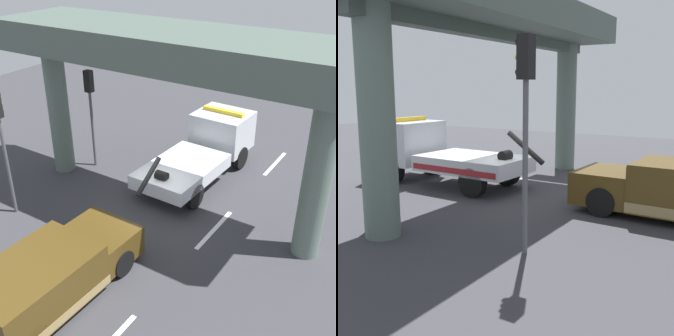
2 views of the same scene
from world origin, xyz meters
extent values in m
cube|color=#38383D|center=(0.00, 0.00, -0.05)|extent=(60.00, 40.00, 0.10)
cube|color=silver|center=(0.00, -2.32, 0.00)|extent=(2.60, 0.16, 0.01)
cube|color=silver|center=(6.00, -2.32, 0.00)|extent=(2.60, 0.16, 0.01)
cube|color=silver|center=(1.66, 0.03, 0.93)|extent=(3.91, 2.51, 0.55)
cube|color=silver|center=(4.99, -0.06, 1.48)|extent=(2.11, 2.36, 1.65)
cube|color=black|center=(5.60, -0.08, 1.84)|extent=(0.12, 2.21, 0.66)
cube|color=maroon|center=(1.69, 1.24, 0.84)|extent=(3.65, 0.12, 0.20)
cylinder|color=black|center=(-0.53, 0.09, 1.66)|extent=(1.42, 0.22, 1.07)
cylinder|color=black|center=(0.27, 0.07, 1.32)|extent=(0.37, 0.46, 0.36)
cube|color=yellow|center=(4.99, -0.06, 2.38)|extent=(0.29, 1.93, 0.16)
cylinder|color=black|center=(4.82, 0.98, 0.50)|extent=(1.01, 0.35, 1.00)
cylinder|color=black|center=(4.76, -1.09, 0.50)|extent=(1.01, 0.35, 1.00)
cylinder|color=black|center=(0.92, 1.09, 0.50)|extent=(1.01, 0.35, 1.00)
cylinder|color=black|center=(0.86, -0.99, 0.50)|extent=(1.01, 0.35, 1.00)
cube|color=#4C3814|center=(-3.35, -0.05, 0.71)|extent=(1.79, 2.16, 0.95)
cube|color=black|center=(-4.20, -0.03, 1.20)|extent=(0.11, 1.94, 0.59)
cylinder|color=black|center=(-3.48, 0.91, 0.42)|extent=(0.85, 0.30, 0.84)
cylinder|color=black|center=(-3.53, -1.01, 0.42)|extent=(0.85, 0.30, 0.84)
cylinder|color=#596B60|center=(0.51, 5.35, 2.74)|extent=(0.87, 0.87, 5.49)
cylinder|color=#596B60|center=(0.51, -5.35, 2.74)|extent=(0.87, 0.87, 5.49)
cube|color=#4B5B52|center=(0.51, 0.00, 6.02)|extent=(3.60, 12.70, 1.07)
cube|color=#3E4A43|center=(0.51, 0.00, 5.31)|extent=(0.50, 12.30, 0.36)
cylinder|color=#515456|center=(-3.00, 4.46, 1.88)|extent=(0.12, 0.12, 3.77)
cube|color=black|center=(-3.00, 4.46, 4.22)|extent=(0.28, 0.32, 0.90)
sphere|color=#360605|center=(-2.84, 4.46, 4.52)|extent=(0.18, 0.18, 0.18)
sphere|color=gold|center=(-2.84, 4.46, 4.22)|extent=(0.18, 0.18, 0.18)
sphere|color=black|center=(-2.84, 4.46, 3.92)|extent=(0.18, 0.18, 0.18)
cylinder|color=#515456|center=(1.50, 4.46, 1.71)|extent=(0.12, 0.12, 3.42)
cube|color=black|center=(1.50, 4.46, 3.87)|extent=(0.28, 0.32, 0.90)
sphere|color=#360605|center=(1.66, 4.46, 4.17)|extent=(0.18, 0.18, 0.18)
sphere|color=gold|center=(1.66, 4.46, 3.87)|extent=(0.18, 0.18, 0.18)
sphere|color=black|center=(1.66, 4.46, 3.57)|extent=(0.18, 0.18, 0.18)
camera|label=1|loc=(-11.41, -7.72, 9.12)|focal=46.59mm
camera|label=2|loc=(-7.42, 12.24, 3.59)|focal=45.57mm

